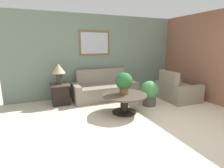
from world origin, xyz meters
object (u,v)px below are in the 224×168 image
at_px(coffee_table, 124,99).
at_px(side_table, 60,94).
at_px(armchair, 177,91).
at_px(potted_plant_on_table, 124,82).
at_px(potted_plant_floor, 150,92).
at_px(couch_main, 104,89).
at_px(table_lamp, 59,71).

height_order(coffee_table, side_table, side_table).
relative_size(armchair, potted_plant_on_table, 2.15).
distance_m(armchair, potted_plant_floor, 1.10).
xyz_separation_m(couch_main, side_table, (-1.35, -0.04, 0.01)).
xyz_separation_m(coffee_table, side_table, (-1.39, 1.29, -0.05)).
relative_size(coffee_table, potted_plant_on_table, 2.05).
xyz_separation_m(armchair, potted_plant_floor, (-1.09, -0.11, 0.10)).
distance_m(potted_plant_on_table, potted_plant_floor, 1.00).
distance_m(side_table, potted_plant_on_table, 1.94).
xyz_separation_m(coffee_table, potted_plant_on_table, (-0.00, 0.03, 0.43)).
distance_m(table_lamp, potted_plant_floor, 2.59).
relative_size(armchair, side_table, 1.95).
bearing_deg(armchair, table_lamp, 76.33).
height_order(side_table, potted_plant_on_table, potted_plant_on_table).
bearing_deg(coffee_table, table_lamp, 137.14).
height_order(couch_main, coffee_table, couch_main).
xyz_separation_m(side_table, table_lamp, (0.00, -0.00, 0.67)).
relative_size(couch_main, table_lamp, 3.46).
bearing_deg(potted_plant_on_table, coffee_table, -84.04).
bearing_deg(armchair, coffee_table, 101.64).
relative_size(couch_main, coffee_table, 1.80).
distance_m(couch_main, potted_plant_on_table, 1.40).
distance_m(couch_main, potted_plant_floor, 1.46).
height_order(armchair, coffee_table, armchair).
distance_m(armchair, coffee_table, 2.01).
bearing_deg(coffee_table, potted_plant_on_table, 95.96).
distance_m(side_table, table_lamp, 0.67).
xyz_separation_m(coffee_table, table_lamp, (-1.39, 1.29, 0.62)).
bearing_deg(table_lamp, potted_plant_on_table, -42.31).
height_order(couch_main, side_table, couch_main).
bearing_deg(coffee_table, couch_main, 91.87).
relative_size(coffee_table, potted_plant_floor, 1.57).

